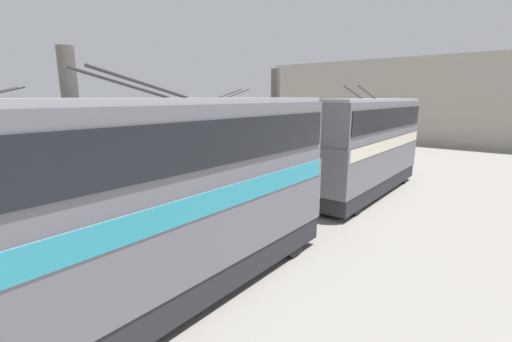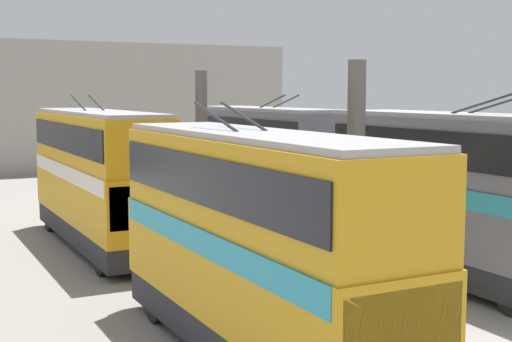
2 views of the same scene
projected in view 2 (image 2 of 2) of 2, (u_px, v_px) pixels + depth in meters
depot_back_wall at (64, 107)px, 51.49m from camera, size 0.50×36.00×9.60m
support_column_near at (355, 190)px, 19.39m from camera, size 0.89×0.89×6.76m
support_column_far at (202, 158)px, 28.92m from camera, size 0.89×0.89×6.76m
bus_left_near at (455, 187)px, 22.02m from camera, size 10.12×2.54×5.88m
bus_left_far at (265, 156)px, 33.18m from camera, size 10.53×2.54×5.81m
bus_right_mid at (255, 233)px, 15.42m from camera, size 10.23×2.54×5.68m
bus_right_far at (98, 170)px, 26.97m from camera, size 11.33×2.54×5.82m
person_by_left_row at (401, 266)px, 20.62m from camera, size 0.27×0.44×1.71m
person_aisle_midway at (330, 253)px, 22.31m from camera, size 0.34×0.47×1.66m
oil_drum at (339, 259)px, 23.49m from camera, size 0.59×0.59×0.83m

